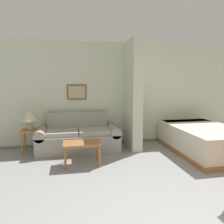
{
  "coord_description": "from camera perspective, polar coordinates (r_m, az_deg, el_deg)",
  "views": [
    {
      "loc": [
        -1.28,
        -1.68,
        1.62
      ],
      "look_at": [
        -0.51,
        2.3,
        1.05
      ],
      "focal_mm": 35.0,
      "sensor_mm": 36.0,
      "label": 1
    }
  ],
  "objects": [
    {
      "name": "coffee_table",
      "position": [
        4.31,
        -7.88,
        -8.62
      ],
      "size": [
        0.71,
        0.46,
        0.45
      ],
      "color": "#996033",
      "rests_on": "ground_plane"
    },
    {
      "name": "couch",
      "position": [
        5.26,
        -8.79,
        -6.46
      ],
      "size": [
        1.91,
        0.84,
        0.88
      ],
      "color": "gray",
      "rests_on": "ground_plane"
    },
    {
      "name": "bed",
      "position": [
        5.49,
        22.85,
        -6.55
      ],
      "size": [
        1.4,
        2.16,
        0.59
      ],
      "color": "#996033",
      "rests_on": "ground_plane"
    },
    {
      "name": "wall_back",
      "position": [
        5.73,
        1.9,
        4.73
      ],
      "size": [
        7.49,
        0.16,
        2.6
      ],
      "color": "beige",
      "rests_on": "ground_plane"
    },
    {
      "name": "wall_partition_pillar",
      "position": [
        5.31,
        5.49,
        4.5
      ],
      "size": [
        0.24,
        0.86,
        2.6
      ],
      "color": "beige",
      "rests_on": "ground_plane"
    },
    {
      "name": "table_lamp",
      "position": [
        5.18,
        -20.76,
        -0.97
      ],
      "size": [
        0.38,
        0.38,
        0.44
      ],
      "color": "tan",
      "rests_on": "side_table"
    },
    {
      "name": "side_table",
      "position": [
        5.26,
        -20.54,
        -5.5
      ],
      "size": [
        0.37,
        0.37,
        0.56
      ],
      "color": "#996033",
      "rests_on": "ground_plane"
    }
  ]
}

